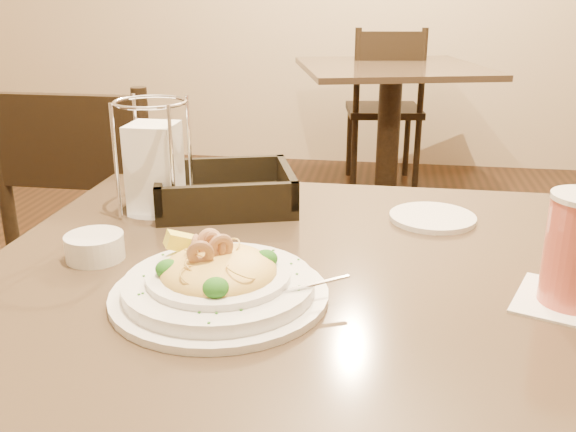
# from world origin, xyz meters

# --- Properties ---
(main_table) EXTENTS (0.90, 0.90, 0.76)m
(main_table) POSITION_xyz_m (0.00, 0.00, 0.52)
(main_table) COLOR black
(main_table) RESTS_ON ground
(background_table) EXTENTS (1.10, 1.10, 0.76)m
(background_table) POSITION_xyz_m (0.14, 2.60, 0.52)
(background_table) COLOR black
(background_table) RESTS_ON ground
(dining_chair_near) EXTENTS (0.42, 0.42, 0.93)m
(dining_chair_near) POSITION_xyz_m (-0.60, 0.67, 0.50)
(dining_chair_near) COLOR black
(dining_chair_near) RESTS_ON ground
(dining_chair_far) EXTENTS (0.47, 0.47, 0.93)m
(dining_chair_far) POSITION_xyz_m (0.11, 2.95, 0.50)
(dining_chair_far) COLOR black
(dining_chair_far) RESTS_ON ground
(pasta_bowl) EXTENTS (0.31, 0.28, 0.09)m
(pasta_bowl) POSITION_xyz_m (-0.07, -0.09, 0.78)
(pasta_bowl) COLOR white
(pasta_bowl) RESTS_ON main_table
(bread_basket) EXTENTS (0.29, 0.26, 0.07)m
(bread_basket) POSITION_xyz_m (-0.16, 0.28, 0.78)
(bread_basket) COLOR black
(bread_basket) RESTS_ON main_table
(napkin_caddy) EXTENTS (0.13, 0.13, 0.20)m
(napkin_caddy) POSITION_xyz_m (-0.27, 0.23, 0.84)
(napkin_caddy) COLOR silver
(napkin_caddy) RESTS_ON main_table
(side_plate) EXTENTS (0.17, 0.17, 0.01)m
(side_plate) POSITION_xyz_m (0.22, 0.26, 0.76)
(side_plate) COLOR white
(side_plate) RESTS_ON main_table
(butter_ramekin) EXTENTS (0.09, 0.09, 0.04)m
(butter_ramekin) POSITION_xyz_m (-0.29, 0.01, 0.78)
(butter_ramekin) COLOR white
(butter_ramekin) RESTS_ON main_table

